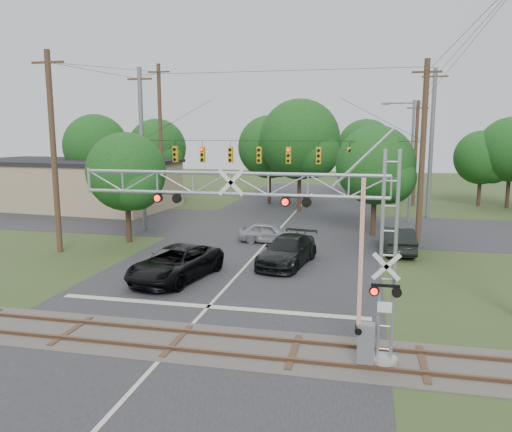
% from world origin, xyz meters
% --- Properties ---
extents(ground, '(160.00, 160.00, 0.00)m').
position_xyz_m(ground, '(0.00, 0.00, 0.00)').
color(ground, '#374620').
rests_on(ground, ground).
extents(road_main, '(14.00, 90.00, 0.02)m').
position_xyz_m(road_main, '(0.00, 10.00, 0.01)').
color(road_main, '#252527').
rests_on(road_main, ground).
extents(road_cross, '(90.00, 12.00, 0.02)m').
position_xyz_m(road_cross, '(0.00, 24.00, 0.01)').
color(road_cross, '#252527').
rests_on(road_cross, ground).
extents(railroad_track, '(90.00, 3.20, 0.17)m').
position_xyz_m(railroad_track, '(0.00, 2.00, 0.03)').
color(railroad_track, '#44413B').
rests_on(railroad_track, ground).
extents(crossing_gantry, '(10.08, 0.84, 6.57)m').
position_xyz_m(crossing_gantry, '(3.86, 1.65, 4.08)').
color(crossing_gantry, gray).
rests_on(crossing_gantry, ground).
extents(traffic_signal_span, '(19.34, 0.36, 11.50)m').
position_xyz_m(traffic_signal_span, '(0.85, 20.00, 5.71)').
color(traffic_signal_span, slate).
rests_on(traffic_signal_span, ground).
extents(pickup_black, '(3.73, 6.13, 1.59)m').
position_xyz_m(pickup_black, '(-2.75, 8.90, 0.79)').
color(pickup_black, black).
rests_on(pickup_black, ground).
extents(car_dark, '(3.06, 5.62, 1.55)m').
position_xyz_m(car_dark, '(2.11, 12.76, 0.77)').
color(car_dark, black).
rests_on(car_dark, ground).
extents(sedan_silver, '(3.89, 1.61, 1.32)m').
position_xyz_m(sedan_silver, '(0.10, 17.91, 0.66)').
color(sedan_silver, '#919398').
rests_on(sedan_silver, ground).
extents(suv_dark, '(1.97, 4.81, 1.55)m').
position_xyz_m(suv_dark, '(8.04, 16.95, 0.78)').
color(suv_dark, black).
rests_on(suv_dark, ground).
extents(commercial_building, '(20.04, 11.46, 4.51)m').
position_xyz_m(commercial_building, '(-21.23, 29.14, 2.26)').
color(commercial_building, tan).
rests_on(commercial_building, ground).
extents(streetlight, '(2.53, 0.26, 9.47)m').
position_xyz_m(streetlight, '(9.27, 27.22, 5.30)').
color(streetlight, slate).
rests_on(streetlight, ground).
extents(utility_poles, '(26.06, 30.71, 14.17)m').
position_xyz_m(utility_poles, '(2.01, 22.36, 6.28)').
color(utility_poles, '#45341F').
rests_on(utility_poles, ground).
extents(treeline, '(51.00, 30.75, 9.98)m').
position_xyz_m(treeline, '(-0.45, 33.06, 5.42)').
color(treeline, '#3C271B').
rests_on(treeline, ground).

